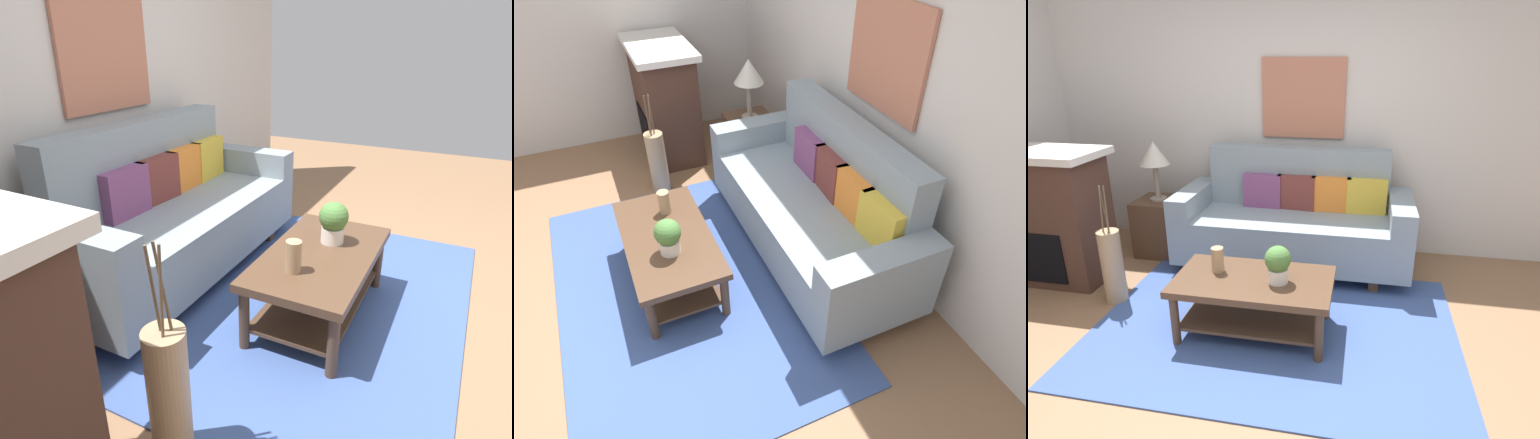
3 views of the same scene
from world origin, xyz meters
The scene contains 20 objects.
ground_plane centered at (0.00, 0.00, 0.00)m, with size 9.23×9.23×0.00m, color #8C6647.
wall_back centered at (0.00, 2.11, 1.35)m, with size 5.23×0.10×2.70m, color silver.
wall_left centered at (-2.66, 0.53, 1.35)m, with size 0.10×5.06×2.70m, color silver.
area_rug centered at (0.00, 0.50, 0.01)m, with size 2.61×1.82×0.01m, color #3D5693.
couch centered at (-0.04, 1.57, 0.43)m, with size 2.10×0.84×1.08m.
throw_pillow_plum centered at (-0.36, 1.70, 0.68)m, with size 0.36×0.12×0.32m, color #7A4270.
throw_pillow_maroon centered at (-0.04, 1.70, 0.68)m, with size 0.36×0.12×0.32m, color brown.
throw_pillow_orange centered at (0.28, 1.70, 0.68)m, with size 0.36×0.12×0.32m, color orange.
throw_pillow_mustard centered at (0.61, 1.70, 0.68)m, with size 0.36×0.12×0.32m, color gold.
coffee_table centered at (-0.13, 0.43, 0.31)m, with size 1.10×0.60×0.43m.
tabletop_vase centered at (-0.41, 0.50, 0.52)m, with size 0.09×0.09×0.18m, color tan.
potted_plant_tabletop centered at (0.05, 0.42, 0.57)m, with size 0.18×0.18×0.26m.
side_table centered at (-1.39, 1.58, 0.28)m, with size 0.44×0.44×0.56m, color #513826.
table_lamp centered at (-1.39, 1.58, 0.99)m, with size 0.28×0.28×0.57m.
fireplace centered at (-2.06, 0.91, 0.59)m, with size 1.02×0.58×1.16m.
floor_vase centered at (-1.34, 0.63, 0.31)m, with size 0.17×0.17×0.61m, color tan.
floor_vase_branch_a centered at (-1.32, 0.63, 0.79)m, with size 0.01×0.01×0.36m, color brown.
floor_vase_branch_b centered at (-1.35, 0.64, 0.79)m, with size 0.01×0.01×0.36m, color brown.
floor_vase_branch_c centered at (-1.35, 0.61, 0.79)m, with size 0.01×0.01×0.36m, color brown.
framed_painting centered at (-0.04, 2.04, 1.51)m, with size 0.79×0.03×0.74m, color #B77056.
Camera 2 is at (2.36, 0.13, 2.49)m, focal length 31.29 mm.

